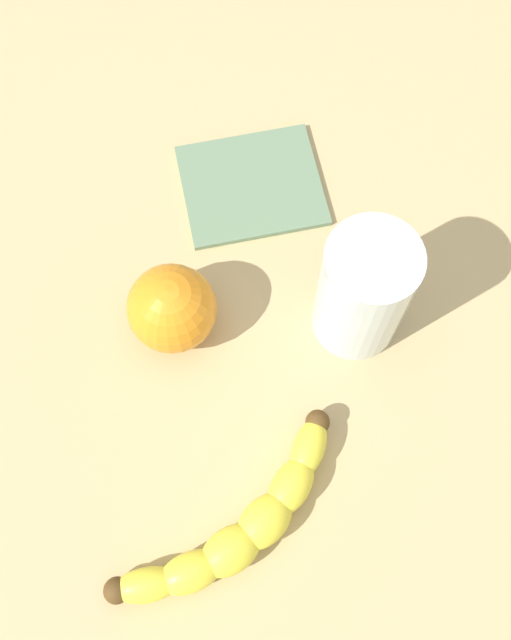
% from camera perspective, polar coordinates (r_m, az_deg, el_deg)
% --- Properties ---
extents(wooden_tabletop, '(1.20, 1.20, 0.03)m').
position_cam_1_polar(wooden_tabletop, '(0.66, 0.38, -3.97)').
color(wooden_tabletop, tan).
rests_on(wooden_tabletop, ground).
extents(banana, '(0.18, 0.16, 0.04)m').
position_cam_1_polar(banana, '(0.60, -0.88, -15.66)').
color(banana, yellow).
rests_on(banana, wooden_tabletop).
extents(smoothie_glass, '(0.08, 0.08, 0.13)m').
position_cam_1_polar(smoothie_glass, '(0.62, 8.56, 1.99)').
color(smoothie_glass, silver).
rests_on(smoothie_glass, wooden_tabletop).
extents(orange_fruit, '(0.08, 0.08, 0.08)m').
position_cam_1_polar(orange_fruit, '(0.63, -6.20, 0.89)').
color(orange_fruit, orange).
rests_on(orange_fruit, wooden_tabletop).
extents(folded_napkin, '(0.15, 0.14, 0.01)m').
position_cam_1_polar(folded_napkin, '(0.72, -0.06, 10.35)').
color(folded_napkin, slate).
rests_on(folded_napkin, wooden_tabletop).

